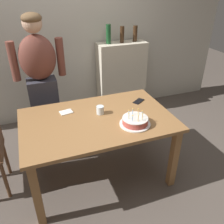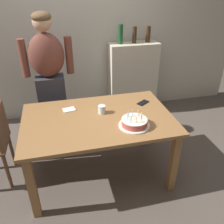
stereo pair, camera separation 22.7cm
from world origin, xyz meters
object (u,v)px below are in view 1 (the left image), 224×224
person_man_bearded (42,83)px  water_glass_near (100,110)px  birthday_cake (135,121)px  cell_phone (139,101)px  napkin_stack (66,112)px

person_man_bearded → water_glass_near: bearing=125.1°
birthday_cake → water_glass_near: size_ratio=3.47×
birthday_cake → cell_phone: birthday_cake is taller
cell_phone → birthday_cake: bearing=-154.1°
birthday_cake → water_glass_near: bearing=128.5°
birthday_cake → napkin_stack: bearing=141.5°
cell_phone → person_man_bearded: 1.17m
cell_phone → person_man_bearded: size_ratio=0.09×
birthday_cake → water_glass_near: (-0.25, 0.31, 0.01)m
napkin_stack → water_glass_near: bearing=-24.1°
cell_phone → napkin_stack: size_ratio=1.14×
birthday_cake → person_man_bearded: bearing=126.2°
napkin_stack → person_man_bearded: (-0.17, 0.57, 0.13)m
cell_phone → napkin_stack: bearing=143.4°
water_glass_near → person_man_bearded: size_ratio=0.05×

